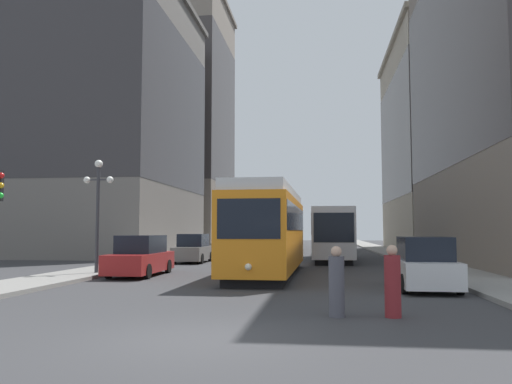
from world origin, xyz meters
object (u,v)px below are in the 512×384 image
(parked_car_right_far, at_px, (424,265))
(parked_car_left_far, at_px, (141,257))
(streetcar, at_px, (268,229))
(pedestrian_crossing_near, at_px, (337,284))
(lamp_post_left_near, at_px, (98,198))
(parked_car_left_near, at_px, (193,249))
(pedestrian_crossing_far, at_px, (393,283))
(parked_car_left_mid, at_px, (225,245))
(transit_bus, at_px, (331,232))

(parked_car_right_far, xyz_separation_m, parked_car_left_far, (-11.66, 4.20, 0.00))
(streetcar, xyz_separation_m, pedestrian_crossing_near, (2.75, -11.11, -1.33))
(parked_car_left_far, bearing_deg, pedestrian_crossing_near, -51.12)
(streetcar, bearing_deg, parked_car_left_far, -169.92)
(lamp_post_left_near, bearing_deg, parked_car_right_far, -15.48)
(parked_car_left_near, distance_m, pedestrian_crossing_far, 22.01)
(streetcar, distance_m, parked_car_left_near, 10.48)
(parked_car_left_mid, bearing_deg, transit_bus, -44.21)
(pedestrian_crossing_far, bearing_deg, parked_car_left_mid, 156.36)
(pedestrian_crossing_far, height_order, lamp_post_left_near, lamp_post_left_near)
(pedestrian_crossing_near, xyz_separation_m, pedestrian_crossing_far, (1.30, 0.08, 0.02))
(parked_car_left_near, bearing_deg, parked_car_right_far, -50.65)
(transit_bus, distance_m, pedestrian_crossing_near, 23.22)
(parked_car_right_far, bearing_deg, parked_car_left_far, -18.41)
(transit_bus, bearing_deg, pedestrian_crossing_near, -91.50)
(parked_car_left_near, xyz_separation_m, parked_car_right_far, (11.66, -13.82, -0.00))
(parked_car_right_far, distance_m, pedestrian_crossing_far, 6.18)
(parked_car_right_far, bearing_deg, streetcar, -39.59)
(streetcar, distance_m, lamp_post_left_near, 7.90)
(streetcar, height_order, pedestrian_crossing_near, streetcar)
(pedestrian_crossing_far, bearing_deg, parked_car_right_far, 121.13)
(parked_car_left_near, height_order, lamp_post_left_near, lamp_post_left_near)
(transit_bus, relative_size, lamp_post_left_near, 2.31)
(transit_bus, bearing_deg, pedestrian_crossing_far, -88.27)
(streetcar, height_order, parked_car_left_far, streetcar)
(parked_car_left_mid, height_order, parked_car_left_far, same)
(pedestrian_crossing_near, relative_size, lamp_post_left_near, 0.33)
(transit_bus, relative_size, pedestrian_crossing_near, 7.09)
(parked_car_right_far, bearing_deg, pedestrian_crossing_near, 63.38)
(parked_car_left_mid, height_order, parked_car_right_far, same)
(transit_bus, height_order, parked_car_left_mid, transit_bus)
(transit_bus, bearing_deg, parked_car_left_mid, 137.93)
(streetcar, bearing_deg, parked_car_left_mid, 106.89)
(parked_car_left_near, xyz_separation_m, lamp_post_left_near, (-1.90, -10.07, 2.69))
(streetcar, relative_size, parked_car_left_far, 2.44)
(parked_car_left_near, relative_size, pedestrian_crossing_far, 2.55)
(transit_bus, distance_m, pedestrian_crossing_far, 23.16)
(transit_bus, height_order, parked_car_left_far, transit_bus)
(parked_car_left_far, bearing_deg, lamp_post_left_near, -167.86)
(parked_car_right_far, bearing_deg, lamp_post_left_near, -14.09)
(parked_car_left_mid, height_order, pedestrian_crossing_near, parked_car_left_mid)
(parked_car_left_near, bearing_deg, streetcar, -57.32)
(transit_bus, xyz_separation_m, parked_car_left_near, (-8.79, -3.40, -1.10))
(pedestrian_crossing_near, distance_m, lamp_post_left_near, 14.49)
(parked_car_left_mid, xyz_separation_m, parked_car_right_far, (11.67, -24.96, -0.00))
(streetcar, relative_size, parked_car_right_far, 2.84)
(lamp_post_left_near, bearing_deg, transit_bus, 51.55)
(parked_car_left_mid, relative_size, pedestrian_crossing_near, 2.97)
(parked_car_left_mid, bearing_deg, pedestrian_crossing_near, -77.53)
(parked_car_left_near, relative_size, parked_car_left_far, 0.86)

